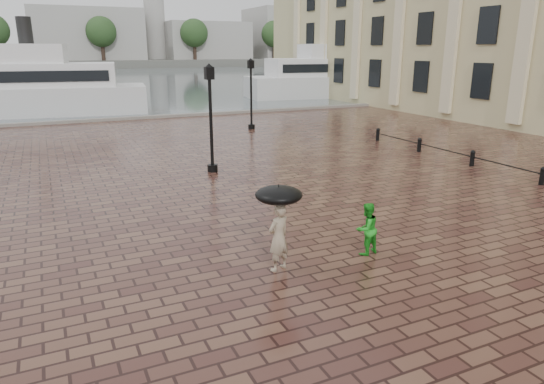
{
  "coord_description": "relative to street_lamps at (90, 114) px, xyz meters",
  "views": [
    {
      "loc": [
        -3.28,
        -5.61,
        5.12
      ],
      "look_at": [
        2.01,
        5.76,
        1.4
      ],
      "focal_mm": 32.0,
      "sensor_mm": 36.0,
      "label": 1
    }
  ],
  "objects": [
    {
      "name": "distant_skyline",
      "position": [
        49.64,
        132.5,
        7.13
      ],
      "size": [
        102.5,
        22.0,
        33.0
      ],
      "color": "#9C9994",
      "rests_on": "ground"
    },
    {
      "name": "far_shore",
      "position": [
        1.5,
        142.5,
        -1.33
      ],
      "size": [
        300.0,
        60.0,
        2.0
      ],
      "primitive_type": "cube",
      "color": "#4C4C47",
      "rests_on": "ground"
    },
    {
      "name": "street_lamps",
      "position": [
        0.0,
        0.0,
        0.0
      ],
      "size": [
        21.44,
        14.44,
        4.4
      ],
      "color": "black",
      "rests_on": "ground"
    },
    {
      "name": "adult_pedestrian",
      "position": [
        2.86,
        -13.5,
        -1.49
      ],
      "size": [
        0.7,
        0.58,
        1.67
      ],
      "primitive_type": "imported",
      "rotation": [
        0.0,
        0.0,
        3.47
      ],
      "color": "tan",
      "rests_on": "ground"
    },
    {
      "name": "bollard_row",
      "position": [
        15.5,
        -11.0,
        -1.93
      ],
      "size": [
        0.22,
        21.22,
        0.73
      ],
      "color": "black",
      "rests_on": "ground"
    },
    {
      "name": "umbrella",
      "position": [
        2.86,
        -13.5,
        -0.44
      ],
      "size": [
        1.1,
        1.1,
        1.13
      ],
      "color": "black",
      "rests_on": "ground"
    },
    {
      "name": "quay_edge",
      "position": [
        1.5,
        14.5,
        -2.33
      ],
      "size": [
        80.0,
        0.6,
        0.3
      ],
      "primitive_type": "cube",
      "color": "slate",
      "rests_on": "ground"
    },
    {
      "name": "far_trees",
      "position": [
        1.5,
        120.5,
        7.09
      ],
      "size": [
        188.0,
        8.0,
        13.5
      ],
      "color": "#2D2119",
      "rests_on": "ground"
    },
    {
      "name": "ferry_far",
      "position": [
        29.64,
        23.62,
        -0.03
      ],
      "size": [
        23.79,
        8.42,
        7.64
      ],
      "rotation": [
        0.0,
        0.0,
        -0.12
      ],
      "color": "silver",
      "rests_on": "ground"
    },
    {
      "name": "harbour_water",
      "position": [
        1.5,
        74.5,
        -2.33
      ],
      "size": [
        240.0,
        240.0,
        0.0
      ],
      "primitive_type": "plane",
      "color": "#414D50",
      "rests_on": "ground"
    },
    {
      "name": "child_pedestrian",
      "position": [
        5.32,
        -13.6,
        -1.64
      ],
      "size": [
        0.75,
        0.63,
        1.38
      ],
      "primitive_type": "imported",
      "rotation": [
        0.0,
        0.0,
        3.32
      ],
      "color": "green",
      "rests_on": "ground"
    }
  ]
}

